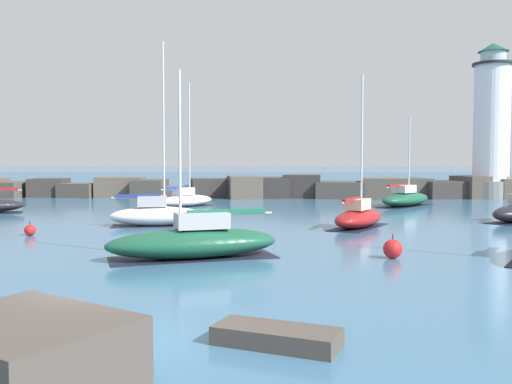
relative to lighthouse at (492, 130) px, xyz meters
name	(u,v)px	position (x,y,z in m)	size (l,w,h in m)	color
ground_plane	(115,347)	(-25.73, -48.82, -7.12)	(600.00, 600.00, 0.00)	#3D6B8E
open_sea_beyond	(263,178)	(-25.73, 60.10, -7.12)	(400.00, 116.00, 0.01)	#2D5B7F
breakwater_jetty	(266,188)	(-23.63, -0.01, -6.12)	(60.90, 6.77, 2.43)	brown
lighthouse	(492,130)	(0.00, 0.00, 0.00)	(4.91, 4.91, 16.13)	gray
sailboat_moored_1	(157,214)	(-29.68, -26.39, -6.40)	(6.02, 2.97, 11.16)	white
sailboat_moored_2	(358,217)	(-17.45, -26.76, -6.47)	(4.47, 5.98, 9.11)	maroon
sailboat_moored_5	(186,199)	(-30.23, -12.31, -6.48)	(5.09, 5.54, 10.63)	white
sailboat_moored_6	(405,198)	(-11.23, -11.02, -6.44)	(6.37, 7.11, 7.71)	#195138
sailboat_moored_8	(194,241)	(-25.67, -37.65, -6.42)	(7.52, 4.62, 7.68)	#195138
mooring_buoy_orange_near	(393,249)	(-17.51, -37.40, -6.73)	(0.79, 0.79, 0.99)	red
mooring_buoy_far_side	(30,230)	(-35.47, -31.16, -6.82)	(0.60, 0.60, 0.80)	red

